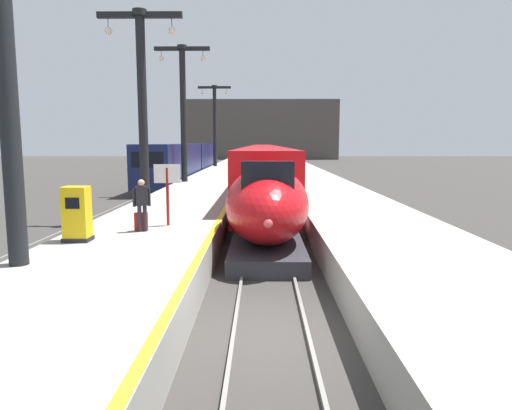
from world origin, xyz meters
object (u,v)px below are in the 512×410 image
station_column_distant (215,118)px  passenger_near_edge (142,201)px  station_column_far (183,101)px  departure_info_board (167,182)px  highspeed_train_main (263,161)px  ticket_machine_yellow (77,216)px  station_column_mid (142,88)px  rolling_suitcase (141,222)px  regional_train_adjacent (188,159)px  station_column_near (2,10)px

station_column_distant → passenger_near_edge: 43.33m
station_column_far → departure_info_board: bearing=-82.5°
highspeed_train_main → passenger_near_edge: bearing=-96.7°
ticket_machine_yellow → station_column_mid: bearing=92.1°
departure_info_board → station_column_mid: bearing=110.0°
station_column_mid → rolling_suitcase: bearing=-77.0°
station_column_far → rolling_suitcase: 20.49m
station_column_mid → station_column_far: bearing=90.0°
station_column_mid → ticket_machine_yellow: station_column_mid is taller
station_column_distant → departure_info_board: station_column_distant is taller
highspeed_train_main → ticket_machine_yellow: highspeed_train_main is taller
regional_train_adjacent → departure_info_board: bearing=-82.3°
station_column_far → ticket_machine_yellow: bearing=-89.1°
station_column_near → station_column_far: (0.00, 23.92, 0.12)m
regional_train_adjacent → station_column_mid: size_ratio=4.05×
regional_train_adjacent → ticket_machine_yellow: regional_train_adjacent is taller
highspeed_train_main → rolling_suitcase: size_ratio=75.95×
highspeed_train_main → passenger_near_edge: (-4.04, -34.45, 0.06)m
highspeed_train_main → station_column_far: station_column_far is taller
station_column_mid → rolling_suitcase: 9.51m
regional_train_adjacent → station_column_far: (2.20, -15.94, 4.78)m
station_column_distant → ticket_machine_yellow: station_column_distant is taller
highspeed_train_main → station_column_near: station_column_near is taller
station_column_mid → departure_info_board: (2.47, -6.76, -3.94)m
regional_train_adjacent → departure_info_board: 34.86m
station_column_far → departure_info_board: (2.47, -18.60, -4.35)m
station_column_far → station_column_distant: 23.27m
station_column_distant → highspeed_train_main: bearing=-55.5°
station_column_near → station_column_far: 23.92m
highspeed_train_main → station_column_near: bearing=-98.7°
regional_train_adjacent → station_column_distant: station_column_distant is taller
departure_info_board → station_column_far: bearing=97.5°
highspeed_train_main → ticket_machine_yellow: 36.38m
station_column_distant → passenger_near_edge: size_ratio=5.79×
station_column_mid → passenger_near_edge: station_column_mid is taller
highspeed_train_main → regional_train_adjacent: regional_train_adjacent is taller
regional_train_adjacent → station_column_near: 40.20m
passenger_near_edge → station_column_distant: bearing=92.5°
departure_info_board → station_column_distant: bearing=93.4°
station_column_far → passenger_near_edge: bearing=-84.6°
station_column_near → station_column_distant: bearing=90.0°
highspeed_train_main → station_column_far: (-5.90, -14.70, 4.93)m
station_column_distant → departure_info_board: 42.17m
ticket_machine_yellow → rolling_suitcase: bearing=48.2°
highspeed_train_main → station_column_mid: 27.57m
station_column_far → rolling_suitcase: station_column_far is taller
station_column_near → ticket_machine_yellow: size_ratio=5.99×
highspeed_train_main → station_column_mid: bearing=-102.5°
highspeed_train_main → station_column_far: 16.59m
regional_train_adjacent → station_column_distant: bearing=73.3°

